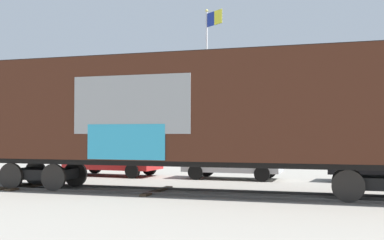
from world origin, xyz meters
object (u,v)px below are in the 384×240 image
(flagpole, at_px, (209,67))
(parked_car_silver, at_px, (231,158))
(freight_car, at_px, (194,111))
(parked_car_red, at_px, (111,158))

(flagpole, distance_m, parked_car_silver, 8.96)
(freight_car, xyz_separation_m, parked_car_red, (-5.54, 5.31, -1.86))
(freight_car, relative_size, flagpole, 1.89)
(flagpole, xyz_separation_m, parked_car_red, (-3.00, -6.90, -5.06))
(parked_car_red, bearing_deg, freight_car, -43.83)
(freight_car, bearing_deg, flagpole, 101.74)
(parked_car_red, relative_size, parked_car_silver, 1.06)
(flagpole, distance_m, parked_car_red, 9.07)
(parked_car_red, bearing_deg, parked_car_silver, -0.19)
(freight_car, relative_size, parked_car_red, 3.98)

